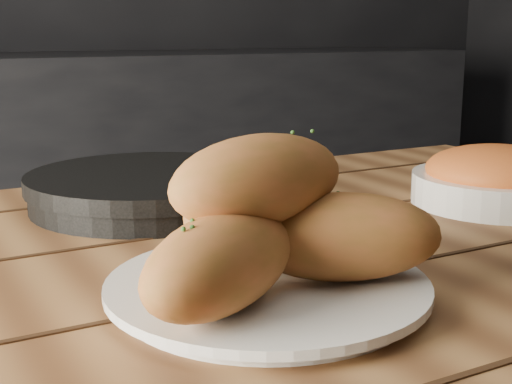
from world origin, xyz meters
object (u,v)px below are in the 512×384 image
table (203,356)px  bread_rolls (263,225)px  skillet (151,188)px  bowl (497,179)px  plate (267,289)px

table → bread_rolls: size_ratio=4.81×
table → skillet: (0.04, 0.24, 0.12)m
table → bowl: bowl is taller
table → bread_rolls: 0.21m
plate → bread_rolls: bread_rolls is taller
skillet → bowl: bearing=-27.5°
skillet → bowl: bowl is taller
plate → table: bearing=93.3°
plate → bowl: bearing=19.3°
table → skillet: bearing=81.0°
bread_rolls → bowl: 0.47m
skillet → bread_rolls: bearing=-95.9°
plate → bread_rolls: (-0.01, -0.00, 0.06)m
bread_rolls → table: bearing=90.3°
bread_rolls → bowl: size_ratio=1.39×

